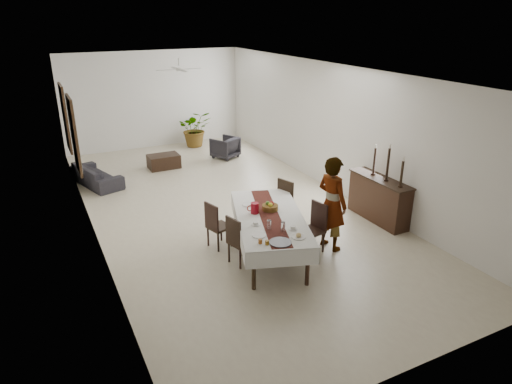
% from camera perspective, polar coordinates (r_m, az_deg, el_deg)
% --- Properties ---
extents(floor, '(6.00, 12.00, 0.00)m').
position_cam_1_polar(floor, '(10.96, -3.86, -1.88)').
color(floor, beige).
rests_on(floor, ground).
extents(ceiling, '(6.00, 12.00, 0.02)m').
position_cam_1_polar(ceiling, '(10.12, -4.32, 14.97)').
color(ceiling, white).
rests_on(ceiling, wall_back).
extents(wall_back, '(6.00, 0.02, 3.20)m').
position_cam_1_polar(wall_back, '(16.00, -12.62, 11.19)').
color(wall_back, white).
rests_on(wall_back, floor).
extents(wall_front, '(6.00, 0.02, 3.20)m').
position_cam_1_polar(wall_front, '(5.76, 20.08, -8.50)').
color(wall_front, white).
rests_on(wall_front, floor).
extents(wall_left, '(0.02, 12.00, 3.20)m').
position_cam_1_polar(wall_left, '(9.73, -20.62, 3.71)').
color(wall_left, white).
rests_on(wall_left, floor).
extents(wall_right, '(0.02, 12.00, 3.20)m').
position_cam_1_polar(wall_right, '(11.86, 9.53, 7.87)').
color(wall_right, white).
rests_on(wall_right, floor).
extents(dining_table_top, '(1.79, 2.70, 0.05)m').
position_cam_1_polar(dining_table_top, '(8.60, 1.70, -3.20)').
color(dining_table_top, black).
rests_on(dining_table_top, table_leg_fl).
extents(table_leg_fl, '(0.09, 0.09, 0.73)m').
position_cam_1_polar(table_leg_fl, '(7.68, -0.28, -9.74)').
color(table_leg_fl, black).
rests_on(table_leg_fl, floor).
extents(table_leg_fr, '(0.09, 0.09, 0.73)m').
position_cam_1_polar(table_leg_fr, '(7.84, 6.46, -9.21)').
color(table_leg_fr, black).
rests_on(table_leg_fr, floor).
extents(table_leg_bl, '(0.09, 0.09, 0.73)m').
position_cam_1_polar(table_leg_bl, '(9.77, -2.12, -2.53)').
color(table_leg_bl, black).
rests_on(table_leg_bl, floor).
extents(table_leg_br, '(0.09, 0.09, 0.73)m').
position_cam_1_polar(table_leg_br, '(9.90, 3.17, -2.24)').
color(table_leg_br, black).
rests_on(table_leg_br, floor).
extents(tablecloth_top, '(2.03, 2.94, 0.01)m').
position_cam_1_polar(tablecloth_top, '(8.58, 1.71, -3.01)').
color(tablecloth_top, silver).
rests_on(tablecloth_top, dining_table_top).
extents(tablecloth_drape_left, '(0.88, 2.55, 0.31)m').
position_cam_1_polar(tablecloth_drape_left, '(8.57, -2.34, -4.16)').
color(tablecloth_drape_left, white).
rests_on(tablecloth_drape_left, dining_table_top).
extents(tablecloth_drape_right, '(0.88, 2.55, 0.31)m').
position_cam_1_polar(tablecloth_drape_right, '(8.76, 5.64, -3.67)').
color(tablecloth_drape_right, white).
rests_on(tablecloth_drape_right, dining_table_top).
extents(tablecloth_drape_near, '(1.17, 0.41, 0.31)m').
position_cam_1_polar(tablecloth_drape_near, '(7.48, 3.39, -8.31)').
color(tablecloth_drape_near, silver).
rests_on(tablecloth_drape_near, dining_table_top).
extents(tablecloth_drape_far, '(1.17, 0.41, 0.31)m').
position_cam_1_polar(tablecloth_drape_far, '(9.86, 0.42, -0.59)').
color(tablecloth_drape_far, white).
rests_on(tablecloth_drape_far, dining_table_top).
extents(table_runner, '(1.19, 2.58, 0.00)m').
position_cam_1_polar(table_runner, '(8.58, 1.71, -2.96)').
color(table_runner, '#5A2119').
rests_on(table_runner, tablecloth_top).
extents(red_pitcher, '(0.20, 0.20, 0.21)m').
position_cam_1_polar(red_pitcher, '(8.64, -0.16, -2.02)').
color(red_pitcher, maroon).
rests_on(red_pitcher, tablecloth_top).
extents(pitcher_handle, '(0.12, 0.06, 0.12)m').
position_cam_1_polar(pitcher_handle, '(8.63, -0.74, -2.05)').
color(pitcher_handle, '#98160B').
rests_on(pitcher_handle, red_pitcher).
extents(wine_glass_near, '(0.07, 0.07, 0.18)m').
position_cam_1_polar(wine_glass_near, '(7.96, 3.40, -4.35)').
color(wine_glass_near, white).
rests_on(wine_glass_near, tablecloth_top).
extents(wine_glass_mid, '(0.07, 0.07, 0.18)m').
position_cam_1_polar(wine_glass_mid, '(8.02, 1.65, -4.13)').
color(wine_glass_mid, white).
rests_on(wine_glass_mid, tablecloth_top).
extents(teacup_right, '(0.09, 0.09, 0.06)m').
position_cam_1_polar(teacup_right, '(8.07, 4.63, -4.47)').
color(teacup_right, white).
rests_on(teacup_right, saucer_right).
extents(saucer_right, '(0.16, 0.16, 0.01)m').
position_cam_1_polar(saucer_right, '(8.08, 4.63, -4.63)').
color(saucer_right, silver).
rests_on(saucer_right, tablecloth_top).
extents(teacup_left, '(0.09, 0.09, 0.06)m').
position_cam_1_polar(teacup_left, '(8.20, -0.03, -3.95)').
color(teacup_left, silver).
rests_on(teacup_left, saucer_left).
extents(saucer_left, '(0.16, 0.16, 0.01)m').
position_cam_1_polar(saucer_left, '(8.21, -0.03, -4.11)').
color(saucer_left, silver).
rests_on(saucer_left, tablecloth_top).
extents(plate_near_right, '(0.25, 0.25, 0.02)m').
position_cam_1_polar(plate_near_right, '(7.81, 5.34, -5.61)').
color(plate_near_right, silver).
rests_on(plate_near_right, tablecloth_top).
extents(bread_near_right, '(0.09, 0.09, 0.09)m').
position_cam_1_polar(bread_near_right, '(7.80, 5.34, -5.42)').
color(bread_near_right, '#DBB36B').
rests_on(bread_near_right, plate_near_right).
extents(plate_near_left, '(0.25, 0.25, 0.02)m').
position_cam_1_polar(plate_near_left, '(7.84, 0.38, -5.41)').
color(plate_near_left, silver).
rests_on(plate_near_left, tablecloth_top).
extents(plate_far_left, '(0.25, 0.25, 0.02)m').
position_cam_1_polar(plate_far_left, '(9.05, -0.97, -1.55)').
color(plate_far_left, silver).
rests_on(plate_far_left, tablecloth_top).
extents(serving_tray, '(0.37, 0.37, 0.02)m').
position_cam_1_polar(serving_tray, '(7.61, 3.06, -6.30)').
color(serving_tray, '#404146').
rests_on(serving_tray, tablecloth_top).
extents(jam_jar_a, '(0.07, 0.07, 0.08)m').
position_cam_1_polar(jam_jar_a, '(7.53, 1.39, -6.34)').
color(jam_jar_a, '#855913').
rests_on(jam_jar_a, tablecloth_top).
extents(jam_jar_b, '(0.07, 0.07, 0.08)m').
position_cam_1_polar(jam_jar_b, '(7.57, 0.53, -6.17)').
color(jam_jar_b, '#944D15').
rests_on(jam_jar_b, tablecloth_top).
extents(fruit_basket, '(0.31, 0.31, 0.10)m').
position_cam_1_polar(fruit_basket, '(8.80, 1.77, -1.95)').
color(fruit_basket, brown).
rests_on(fruit_basket, tablecloth_top).
extents(fruit_red, '(0.09, 0.09, 0.09)m').
position_cam_1_polar(fruit_red, '(8.79, 1.95, -1.42)').
color(fruit_red, maroon).
rests_on(fruit_red, fruit_basket).
extents(fruit_green, '(0.08, 0.08, 0.08)m').
position_cam_1_polar(fruit_green, '(8.79, 1.47, -1.42)').
color(fruit_green, '#4C7D25').
rests_on(fruit_green, fruit_basket).
extents(fruit_yellow, '(0.09, 0.09, 0.09)m').
position_cam_1_polar(fruit_yellow, '(8.72, 1.83, -1.61)').
color(fruit_yellow, yellow).
rests_on(fruit_yellow, fruit_basket).
extents(chair_right_near_seat, '(0.48, 0.48, 0.05)m').
position_cam_1_polar(chair_right_near_seat, '(8.86, 6.93, -4.87)').
color(chair_right_near_seat, black).
rests_on(chair_right_near_seat, chair_right_near_leg_fl).
extents(chair_right_near_leg_fl, '(0.05, 0.05, 0.41)m').
position_cam_1_polar(chair_right_near_leg_fl, '(8.97, 8.40, -6.25)').
color(chair_right_near_leg_fl, black).
rests_on(chair_right_near_leg_fl, floor).
extents(chair_right_near_leg_fr, '(0.05, 0.05, 0.41)m').
position_cam_1_polar(chair_right_near_leg_fr, '(9.18, 6.89, -5.48)').
color(chair_right_near_leg_fr, black).
rests_on(chair_right_near_leg_fr, floor).
extents(chair_right_near_leg_bl, '(0.05, 0.05, 0.41)m').
position_cam_1_polar(chair_right_near_leg_bl, '(8.75, 6.82, -6.91)').
color(chair_right_near_leg_bl, black).
rests_on(chair_right_near_leg_bl, floor).
extents(chair_right_near_leg_br, '(0.05, 0.05, 0.41)m').
position_cam_1_polar(chair_right_near_leg_br, '(8.97, 5.32, -6.10)').
color(chair_right_near_leg_br, black).
rests_on(chair_right_near_leg_br, floor).
extents(chair_right_near_back, '(0.11, 0.42, 0.53)m').
position_cam_1_polar(chair_right_near_back, '(8.86, 7.89, -2.89)').
color(chair_right_near_back, black).
rests_on(chair_right_near_back, chair_right_near_seat).
extents(chair_right_far_seat, '(0.55, 0.55, 0.05)m').
position_cam_1_polar(chair_right_far_seat, '(9.78, 2.87, -1.97)').
color(chair_right_far_seat, black).
rests_on(chair_right_far_seat, chair_right_far_leg_fl).
extents(chair_right_far_leg_fl, '(0.05, 0.05, 0.43)m').
position_cam_1_polar(chair_right_far_leg_fl, '(9.89, 4.30, -3.24)').
color(chair_right_far_leg_fl, black).
rests_on(chair_right_far_leg_fl, floor).
extents(chair_right_far_leg_fr, '(0.05, 0.05, 0.43)m').
position_cam_1_polar(chair_right_far_leg_fr, '(10.10, 2.79, -2.64)').
color(chair_right_far_leg_fr, black).
rests_on(chair_right_far_leg_fr, floor).
extents(chair_right_far_leg_bl, '(0.05, 0.05, 0.43)m').
position_cam_1_polar(chair_right_far_leg_bl, '(9.65, 2.91, -3.87)').
color(chair_right_far_leg_bl, black).
rests_on(chair_right_far_leg_bl, floor).
extents(chair_right_far_leg_br, '(0.05, 0.05, 0.43)m').
position_cam_1_polar(chair_right_far_leg_br, '(9.87, 1.39, -3.24)').
color(chair_right_far_leg_br, black).
rests_on(chair_right_far_leg_br, floor).
extents(chair_right_far_back, '(0.17, 0.42, 0.55)m').
position_cam_1_polar(chair_right_far_back, '(9.80, 3.69, -0.05)').
color(chair_right_far_back, black).
rests_on(chair_right_far_back, chair_right_far_seat).
extents(chair_left_near_seat, '(0.49, 0.49, 0.05)m').
position_cam_1_polar(chair_left_near_seat, '(8.42, -1.85, -6.29)').
color(chair_left_near_seat, black).
rests_on(chair_left_near_seat, chair_left_near_leg_fl).
extents(chair_left_near_leg_fl, '(0.05, 0.05, 0.40)m').
position_cam_1_polar(chair_left_near_leg_fl, '(8.55, -3.40, -7.55)').
color(chair_left_near_leg_fl, black).
rests_on(chair_left_near_leg_fl, floor).
extents(chair_left_near_leg_fr, '(0.05, 0.05, 0.40)m').
position_cam_1_polar(chair_left_near_leg_fr, '(8.33, -1.98, -8.39)').
color(chair_left_near_leg_fr, black).
rests_on(chair_left_near_leg_fr, floor).
extents(chair_left_near_leg_bl, '(0.05, 0.05, 0.40)m').
position_cam_1_polar(chair_left_near_leg_bl, '(8.73, -1.69, -6.86)').
color(chair_left_near_leg_bl, black).
rests_on(chair_left_near_leg_bl, floor).
extents(chair_left_near_leg_br, '(0.05, 0.05, 0.40)m').
position_cam_1_polar(chair_left_near_leg_br, '(8.51, -0.26, -7.66)').
color(chair_left_near_leg_br, black).
rests_on(chair_left_near_leg_br, floor).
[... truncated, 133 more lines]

